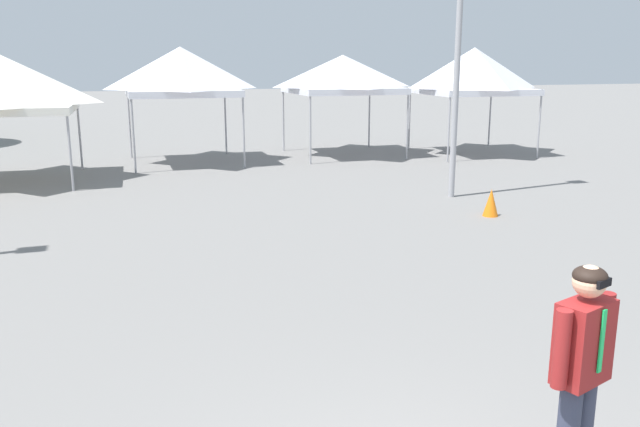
{
  "coord_description": "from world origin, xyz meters",
  "views": [
    {
      "loc": [
        -1.92,
        -2.89,
        3.14
      ],
      "look_at": [
        0.6,
        4.55,
        1.3
      ],
      "focal_mm": 36.8,
      "sensor_mm": 36.0,
      "label": 1
    }
  ],
  "objects": [
    {
      "name": "canopy_tent_right_of_center",
      "position": [
        -4.21,
        15.84,
        2.58
      ],
      "size": [
        3.72,
        3.72,
        3.32
      ],
      "color": "#9E9EA3",
      "rests_on": "ground"
    },
    {
      "name": "canopy_tent_far_right",
      "position": [
        5.91,
        17.89,
        2.69
      ],
      "size": [
        3.48,
        3.48,
        3.31
      ],
      "color": "#9E9EA3",
      "rests_on": "ground"
    },
    {
      "name": "person_foreground",
      "position": [
        1.2,
        0.55,
        1.03
      ],
      "size": [
        0.62,
        0.36,
        1.78
      ],
      "color": "#33384C",
      "rests_on": "ground"
    },
    {
      "name": "traffic_cone_lot_center",
      "position": [
        5.64,
        8.47,
        0.29
      ],
      "size": [
        0.32,
        0.32,
        0.57
      ],
      "primitive_type": "cone",
      "color": "orange",
      "rests_on": "ground"
    },
    {
      "name": "canopy_tent_behind_center",
      "position": [
        0.61,
        17.8,
        2.81
      ],
      "size": [
        3.36,
        3.36,
        3.54
      ],
      "color": "#9E9EA3",
      "rests_on": "ground"
    },
    {
      "name": "canopy_tent_far_left",
      "position": [
        10.19,
        16.78,
        2.79
      ],
      "size": [
        3.58,
        3.58,
        3.56
      ],
      "color": "#9E9EA3",
      "rests_on": "ground"
    }
  ]
}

